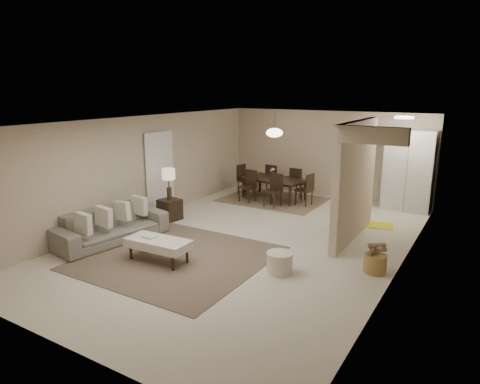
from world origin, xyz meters
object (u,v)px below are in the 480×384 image
Objects in this scene: pantry_cabinet at (409,171)px; round_pouf at (280,263)px; dining_table at (273,189)px; wicker_basket at (375,263)px; side_table at (170,210)px; ottoman_bench at (158,244)px; sofa at (111,226)px.

pantry_cabinet is 4.50× the size of round_pouf.
pantry_cabinet reaches higher than dining_table.
pantry_cabinet reaches higher than wicker_basket.
side_table is 0.29× the size of dining_table.
pantry_cabinet is 6.84m from ottoman_bench.
side_table is 1.30× the size of wicker_basket.
ottoman_bench is at bearing -54.32° from side_table.
pantry_cabinet is at bearing 58.69° from ottoman_bench.
ottoman_bench is at bearing -155.90° from wicker_basket.
ottoman_bench is (-3.23, -5.99, -0.70)m from pantry_cabinet.
side_table is (-4.75, -3.87, -0.80)m from pantry_cabinet.
dining_table is at bearing 66.85° from side_table.
ottoman_bench is 3.17× the size of wicker_basket.
pantry_cabinet is at bearing 39.20° from side_table.
wicker_basket is (3.55, 1.59, -0.18)m from ottoman_bench.
side_table reaches higher than round_pouf.
side_table is at bearing -105.73° from dining_table.
sofa is at bearing -173.57° from round_pouf.
dining_table is at bearing -5.88° from sofa.
ottoman_bench is 0.70× the size of dining_table.
sofa is 1.60m from ottoman_bench.
wicker_basket is (1.42, 0.87, -0.02)m from round_pouf.
pantry_cabinet is 5.46m from round_pouf.
sofa is 1.33× the size of dining_table.
side_table reaches higher than ottoman_bench.
sofa is 1.91× the size of ottoman_bench.
round_pouf is (3.70, 0.42, -0.16)m from sofa.
sofa reaches higher than dining_table.
sofa is 5.02m from dining_table.
round_pouf is 1.20× the size of wicker_basket.
pantry_cabinet reaches higher than ottoman_bench.
dining_table is at bearing 136.81° from wicker_basket.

